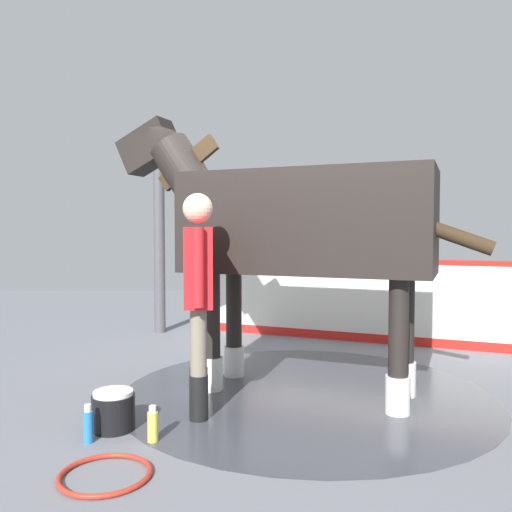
% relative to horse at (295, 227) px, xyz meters
% --- Properties ---
extents(ground_plane, '(16.00, 16.00, 0.02)m').
position_rel_horse_xyz_m(ground_plane, '(-0.08, -0.16, -1.53)').
color(ground_plane, slate).
extents(wet_patch, '(3.39, 3.39, 0.00)m').
position_rel_horse_xyz_m(wet_patch, '(0.04, 0.11, -1.52)').
color(wet_patch, '#42444C').
rests_on(wet_patch, ground).
extents(barrier_wall, '(1.72, 4.36, 1.12)m').
position_rel_horse_xyz_m(barrier_wall, '(-2.21, 0.96, -1.00)').
color(barrier_wall, silver).
rests_on(barrier_wall, ground).
extents(roof_post_near, '(0.16, 0.16, 2.86)m').
position_rel_horse_xyz_m(roof_post_near, '(-2.79, -1.83, -0.09)').
color(roof_post_near, '#4C4C51').
rests_on(roof_post_near, ground).
extents(horse, '(1.65, 3.38, 2.61)m').
position_rel_horse_xyz_m(horse, '(0.00, 0.00, 0.00)').
color(horse, black).
rests_on(horse, ground).
extents(handler, '(0.70, 0.29, 1.78)m').
position_rel_horse_xyz_m(handler, '(0.63, -0.81, -0.48)').
color(handler, black).
rests_on(handler, ground).
extents(wash_bucket, '(0.32, 0.32, 0.29)m').
position_rel_horse_xyz_m(wash_bucket, '(0.96, -1.40, -1.38)').
color(wash_bucket, black).
rests_on(wash_bucket, ground).
extents(bottle_shampoo, '(0.08, 0.08, 0.26)m').
position_rel_horse_xyz_m(bottle_shampoo, '(1.17, -1.06, -1.40)').
color(bottle_shampoo, '#D8CC4C').
rests_on(bottle_shampoo, ground).
extents(bottle_spray, '(0.07, 0.07, 0.27)m').
position_rel_horse_xyz_m(bottle_spray, '(1.20, -1.51, -1.40)').
color(bottle_spray, blue).
rests_on(bottle_spray, ground).
extents(hose_coil, '(0.56, 0.56, 0.03)m').
position_rel_horse_xyz_m(hose_coil, '(1.71, -1.23, -1.50)').
color(hose_coil, '#B72D1E').
rests_on(hose_coil, ground).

